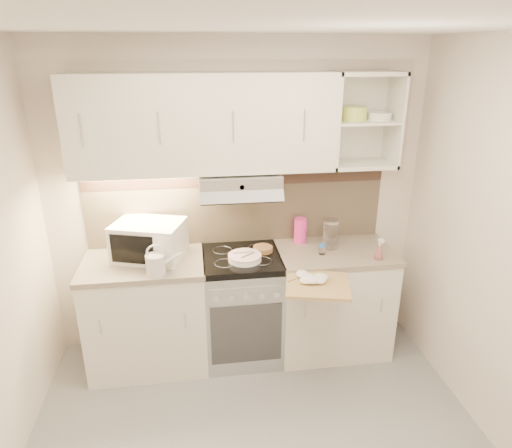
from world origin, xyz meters
The scene contains 16 objects.
room_shell centered at (0.00, 0.37, 1.63)m, with size 3.04×2.84×2.52m.
base_cabinet_left centered at (-0.75, 1.10, 0.43)m, with size 0.90×0.60×0.86m, color silver.
worktop_left centered at (-0.75, 1.10, 0.88)m, with size 0.92×0.62×0.04m, color gray.
base_cabinet_right centered at (0.75, 1.10, 0.43)m, with size 0.90×0.60×0.86m, color silver.
worktop_right centered at (0.75, 1.10, 0.88)m, with size 0.92×0.62×0.04m, color gray.
electric_range centered at (0.00, 1.10, 0.45)m, with size 0.60×0.60×0.90m.
microwave centered at (-0.70, 1.17, 1.04)m, with size 0.59×0.51×0.28m.
watering_can centered at (-0.63, 0.88, 0.98)m, with size 0.27×0.14×0.23m.
plate_stack centered at (0.02, 1.01, 0.92)m, with size 0.25×0.25×0.05m.
bread_loaf centered at (0.18, 1.16, 0.92)m, with size 0.16×0.16×0.04m, color tan.
pink_pitcher centered at (0.51, 1.30, 1.00)m, with size 0.11×0.10×0.21m.
glass_jar centered at (0.72, 1.14, 1.02)m, with size 0.13×0.13×0.24m.
spice_jar centered at (0.63, 1.04, 0.94)m, with size 0.05×0.05×0.08m.
spray_bottle centered at (1.03, 0.90, 0.97)m, with size 0.07×0.07×0.18m.
cutting_board centered at (0.48, 0.61, 0.87)m, with size 0.43×0.39×0.02m, color #AB894B.
dish_towel centered at (0.43, 0.66, 0.92)m, with size 0.25×0.21×0.07m, color beige, non-canonical shape.
Camera 1 is at (-0.34, -2.10, 2.40)m, focal length 32.00 mm.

